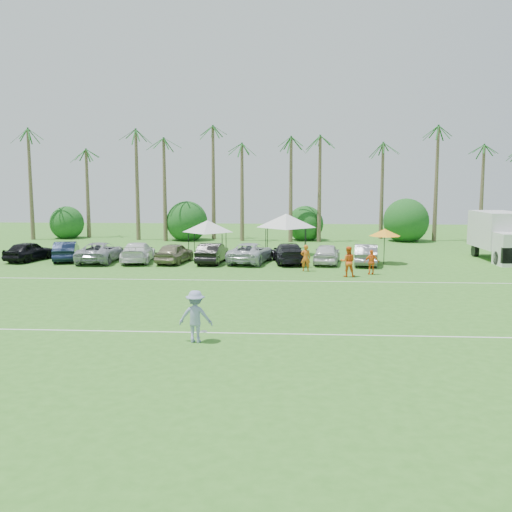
{
  "coord_description": "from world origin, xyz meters",
  "views": [
    {
      "loc": [
        4.63,
        -19.94,
        6.02
      ],
      "look_at": [
        2.53,
        13.34,
        1.6
      ],
      "focal_mm": 40.0,
      "sensor_mm": 36.0,
      "label": 1
    }
  ],
  "objects": [
    {
      "name": "parked_car_5",
      "position": [
        -1.19,
        21.25,
        0.74
      ],
      "size": [
        1.96,
        4.63,
        1.49
      ],
      "primitive_type": "imported",
      "rotation": [
        0.0,
        0.0,
        3.05
      ],
      "color": "black",
      "rests_on": "ground"
    },
    {
      "name": "parked_car_2",
      "position": [
        -9.57,
        21.24,
        0.74
      ],
      "size": [
        2.6,
        5.41,
        1.49
      ],
      "primitive_type": "imported",
      "rotation": [
        0.0,
        0.0,
        3.17
      ],
      "color": "#9699A1",
      "rests_on": "ground"
    },
    {
      "name": "palm_tree_2",
      "position": [
        -12.0,
        38.0,
        9.21
      ],
      "size": [
        2.4,
        2.4,
        10.9
      ],
      "color": "brown",
      "rests_on": "ground"
    },
    {
      "name": "ground",
      "position": [
        0.0,
        0.0,
        0.0
      ],
      "size": [
        120.0,
        120.0,
        0.0
      ],
      "primitive_type": "plane",
      "color": "#337021",
      "rests_on": "ground"
    },
    {
      "name": "parked_car_0",
      "position": [
        -15.15,
        21.54,
        0.74
      ],
      "size": [
        2.7,
        4.64,
        1.49
      ],
      "primitive_type": "imported",
      "rotation": [
        0.0,
        0.0,
        2.91
      ],
      "color": "black",
      "rests_on": "ground"
    },
    {
      "name": "palm_tree_5",
      "position": [
        0.0,
        38.0,
        8.35
      ],
      "size": [
        2.4,
        2.4,
        9.9
      ],
      "color": "brown",
      "rests_on": "ground"
    },
    {
      "name": "canopy_tent_right",
      "position": [
        4.17,
        26.32,
        3.35
      ],
      "size": [
        4.83,
        4.83,
        3.91
      ],
      "color": "black",
      "rests_on": "ground"
    },
    {
      "name": "canopy_tent_left",
      "position": [
        -2.13,
        25.43,
        2.85
      ],
      "size": [
        4.11,
        4.11,
        3.33
      ],
      "color": "black",
      "rests_on": "ground"
    },
    {
      "name": "palm_tree_4",
      "position": [
        -4.0,
        38.0,
        7.48
      ],
      "size": [
        2.4,
        2.4,
        8.9
      ],
      "color": "brown",
      "rests_on": "ground"
    },
    {
      "name": "sideline_player_c",
      "position": [
        9.78,
        16.75,
        0.81
      ],
      "size": [
        0.98,
        0.48,
        1.61
      ],
      "primitive_type": "imported",
      "rotation": [
        0.0,
        0.0,
        3.24
      ],
      "color": "orange",
      "rests_on": "ground"
    },
    {
      "name": "sideline_player_b",
      "position": [
        8.18,
        15.83,
        0.96
      ],
      "size": [
        0.97,
        0.78,
        1.92
      ],
      "primitive_type": "imported",
      "rotation": [
        0.0,
        0.0,
        3.09
      ],
      "color": "orange",
      "rests_on": "ground"
    },
    {
      "name": "sideline_player_a",
      "position": [
        5.57,
        17.86,
        0.89
      ],
      "size": [
        0.66,
        0.44,
        1.79
      ],
      "primitive_type": "imported",
      "rotation": [
        0.0,
        0.0,
        3.12
      ],
      "color": "#D25C17",
      "rests_on": "ground"
    },
    {
      "name": "box_truck",
      "position": [
        20.44,
        24.0,
        1.95
      ],
      "size": [
        2.94,
        7.16,
        3.65
      ],
      "rotation": [
        0.0,
        0.0,
        0.04
      ],
      "color": "silver",
      "rests_on": "ground"
    },
    {
      "name": "palm_tree_8",
      "position": [
        13.0,
        38.0,
        7.48
      ],
      "size": [
        2.4,
        2.4,
        8.9
      ],
      "color": "brown",
      "rests_on": "ground"
    },
    {
      "name": "palm_tree_1",
      "position": [
        -17.0,
        38.0,
        8.35
      ],
      "size": [
        2.4,
        2.4,
        9.9
      ],
      "color": "brown",
      "rests_on": "ground"
    },
    {
      "name": "parked_car_1",
      "position": [
        -12.36,
        21.73,
        0.74
      ],
      "size": [
        2.77,
        4.77,
        1.49
      ],
      "primitive_type": "imported",
      "rotation": [
        0.0,
        0.0,
        3.43
      ],
      "color": "black",
      "rests_on": "ground"
    },
    {
      "name": "parked_car_8",
      "position": [
        7.19,
        21.42,
        0.74
      ],
      "size": [
        2.33,
        4.56,
        1.49
      ],
      "primitive_type": "imported",
      "rotation": [
        0.0,
        0.0,
        3.01
      ],
      "color": "silver",
      "rests_on": "ground"
    },
    {
      "name": "palm_tree_7",
      "position": [
        8.0,
        38.0,
        10.06
      ],
      "size": [
        2.4,
        2.4,
        11.9
      ],
      "color": "brown",
      "rests_on": "ground"
    },
    {
      "name": "field_lines",
      "position": [
        0.0,
        8.0,
        0.01
      ],
      "size": [
        80.0,
        12.1,
        0.01
      ],
      "color": "white",
      "rests_on": "ground"
    },
    {
      "name": "parked_car_4",
      "position": [
        -3.98,
        21.19,
        0.74
      ],
      "size": [
        2.46,
        4.59,
        1.49
      ],
      "primitive_type": "imported",
      "rotation": [
        0.0,
        0.0,
        2.97
      ],
      "color": "#7D775A",
      "rests_on": "ground"
    },
    {
      "name": "palm_tree_9",
      "position": [
        18.0,
        38.0,
        8.35
      ],
      "size": [
        2.4,
        2.4,
        9.9
      ],
      "color": "brown",
      "rests_on": "ground"
    },
    {
      "name": "bush_tree_3",
      "position": [
        16.0,
        39.0,
        1.8
      ],
      "size": [
        4.0,
        4.0,
        4.0
      ],
      "color": "brown",
      "rests_on": "ground"
    },
    {
      "name": "palm_tree_3",
      "position": [
        -8.0,
        38.0,
        10.06
      ],
      "size": [
        2.4,
        2.4,
        11.9
      ],
      "color": "brown",
      "rests_on": "ground"
    },
    {
      "name": "parked_car_3",
      "position": [
        -6.77,
        21.4,
        0.74
      ],
      "size": [
        2.61,
        5.31,
        1.49
      ],
      "primitive_type": "imported",
      "rotation": [
        0.0,
        0.0,
        3.25
      ],
      "color": "white",
      "rests_on": "ground"
    },
    {
      "name": "palm_tree_10",
      "position": [
        23.0,
        38.0,
        9.21
      ],
      "size": [
        2.4,
        2.4,
        10.9
      ],
      "color": "brown",
      "rests_on": "ground"
    },
    {
      "name": "palm_tree_0",
      "position": [
        -22.0,
        38.0,
        7.48
      ],
      "size": [
        2.4,
        2.4,
        8.9
      ],
      "color": "brown",
      "rests_on": "ground"
    },
    {
      "name": "frisbee_player",
      "position": [
        1.07,
        0.67,
        0.98
      ],
      "size": [
        1.32,
        0.81,
        1.97
      ],
      "rotation": [
        0.0,
        0.0,
        3.07
      ],
      "color": "#8490BC",
      "rests_on": "ground"
    },
    {
      "name": "parked_car_6",
      "position": [
        1.61,
        21.59,
        0.74
      ],
      "size": [
        3.45,
        5.72,
        1.49
      ],
      "primitive_type": "imported",
      "rotation": [
        0.0,
        0.0,
        2.95
      ],
      "color": "silver",
      "rests_on": "ground"
    },
    {
      "name": "bush_tree_1",
      "position": [
        -6.0,
        39.0,
        1.8
      ],
      "size": [
        4.0,
        4.0,
        4.0
      ],
      "color": "brown",
      "rests_on": "ground"
    },
    {
      "name": "parked_car_9",
      "position": [
        9.99,
        21.19,
        0.74
      ],
      "size": [
        2.11,
        4.67,
        1.49
      ],
      "primitive_type": "imported",
      "rotation": [
        0.0,
        0.0,
        3.02
      ],
      "color": "slate",
      "rests_on": "ground"
    },
    {
      "name": "bush_tree_0",
      "position": [
        -19.0,
        39.0,
        1.8
      ],
      "size": [
        4.0,
        4.0,
        4.0
      ],
      "color": "brown",
      "rests_on": "ground"
    },
    {
      "name": "parked_car_7",
      "position": [
        4.4,
        21.62,
        0.74
      ],
      "size": [
        2.74,
        5.35,
        1.49
      ],
      "primitive_type": "imported",
      "rotation": [
        0.0,
        0.0,
        3.28
      ],
      "color": "black",
      "rests_on": "ground"
    },
    {
      "name": "market_umbrella",
      "position": [
        11.36,
        21.71,
        2.29
      ],
      "size": [
        2.29,
        2.29,
        2.55
      ],
      "color": "black",
      "rests_on": "ground"
    },
    {
      "name": "palm_tree_6",
      "position": [
        4.0,
        38.0,
        9.21
      ],
      "size": [
        2.4,
        2.4,
        10.9
      ],
      "color": "brown",
      "rests_on": "ground"
    },
    {
      "name": "bush_tree_2",
      "position": [
        6.0,
        39.0,
        1.8
      ],
      "size": [
        4.0,
        4.0,
        4.0
      ],
      "color": "brown",
      "rests_on": "ground"
    }
  ]
}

